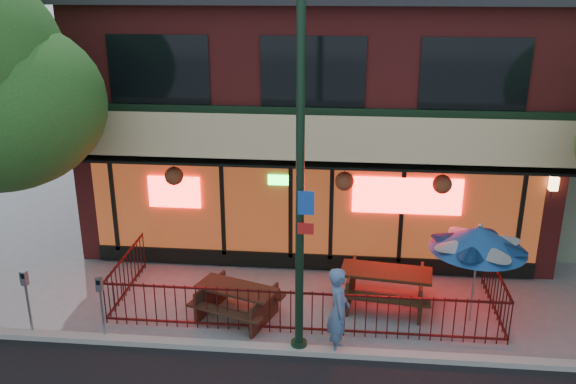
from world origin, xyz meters
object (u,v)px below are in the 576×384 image
(patio_umbrella, at_px, (479,238))
(street_light, at_px, (300,203))
(picnic_table_left, at_px, (237,298))
(parking_meter_near, at_px, (101,298))
(parking_meter_far, at_px, (26,292))
(picnic_table_right, at_px, (386,283))
(pedestrian, at_px, (338,311))

(patio_umbrella, bearing_deg, street_light, -157.83)
(street_light, bearing_deg, picnic_table_left, 142.63)
(picnic_table_left, relative_size, patio_umbrella, 0.91)
(street_light, bearing_deg, parking_meter_near, 179.96)
(street_light, xyz_separation_m, parking_meter_far, (-5.56, 0.00, -2.15))
(street_light, xyz_separation_m, parking_meter_near, (-4.00, 0.00, -2.20))
(patio_umbrella, height_order, parking_meter_near, patio_umbrella)
(picnic_table_right, distance_m, parking_meter_near, 6.13)
(parking_meter_near, xyz_separation_m, parking_meter_far, (-1.56, -0.00, 0.05))
(picnic_table_right, bearing_deg, patio_umbrella, -15.57)
(pedestrian, bearing_deg, patio_umbrella, -67.99)
(picnic_table_left, height_order, parking_meter_far, parking_meter_far)
(street_light, relative_size, parking_meter_far, 4.75)
(parking_meter_near, bearing_deg, picnic_table_left, 23.28)
(pedestrian, bearing_deg, parking_meter_near, 86.12)
(pedestrian, bearing_deg, picnic_table_right, -32.69)
(pedestrian, bearing_deg, street_light, 89.49)
(picnic_table_left, xyz_separation_m, picnic_table_right, (3.23, 0.87, 0.08))
(street_light, relative_size, picnic_table_right, 3.20)
(pedestrian, xyz_separation_m, parking_meter_near, (-4.76, -0.05, 0.04))
(parking_meter_near, distance_m, parking_meter_far, 1.56)
(patio_umbrella, bearing_deg, pedestrian, -153.51)
(pedestrian, bearing_deg, picnic_table_left, 60.07)
(street_light, height_order, picnic_table_left, street_light)
(street_light, distance_m, parking_meter_near, 4.57)
(parking_meter_near, bearing_deg, picnic_table_right, 18.75)
(parking_meter_far, bearing_deg, parking_meter_near, 0.00)
(pedestrian, relative_size, parking_meter_near, 1.29)
(pedestrian, distance_m, parking_meter_near, 4.77)
(pedestrian, xyz_separation_m, parking_meter_far, (-6.32, -0.05, 0.09))
(picnic_table_left, bearing_deg, picnic_table_right, 15.00)
(picnic_table_right, relative_size, parking_meter_near, 1.56)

